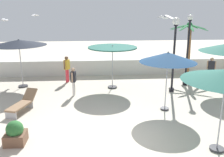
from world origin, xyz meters
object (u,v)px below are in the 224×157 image
object	(u,v)px
lamp_post_1	(188,47)
seagull_1	(5,20)
guest_2	(73,79)
lamp_post_0	(175,43)
seagull_2	(165,17)
seagull_0	(35,15)
patio_umbrella_0	(19,43)
lounge_chair_1	(22,103)
guest_1	(67,67)
guest_0	(211,67)
palm_tree_0	(189,40)
patio_umbrella_1	(168,57)
planter	(15,133)
patio_umbrella_4	(112,50)

from	to	relation	value
lamp_post_1	seagull_1	xyz separation A→B (m)	(-10.34, -0.35, 1.60)
guest_2	seagull_1	world-z (taller)	seagull_1
lamp_post_0	seagull_2	size ratio (longest dim) A/B	4.12
seagull_0	patio_umbrella_0	bearing A→B (deg)	-95.50
guest_2	lounge_chair_1	bearing A→B (deg)	-138.31
guest_1	guest_0	bearing A→B (deg)	-4.34
lamp_post_1	lounge_chair_1	size ratio (longest dim) A/B	2.16
guest_1	seagull_1	bearing A→B (deg)	-153.91
lamp_post_0	seagull_1	xyz separation A→B (m)	(-9.13, 0.79, 1.22)
guest_2	seagull_1	size ratio (longest dim) A/B	1.19
seagull_0	lamp_post_1	bearing A→B (deg)	-20.84
patio_umbrella_0	seagull_0	world-z (taller)	seagull_0
lamp_post_0	patio_umbrella_0	bearing A→B (deg)	170.30
palm_tree_0	guest_0	size ratio (longest dim) A/B	2.28
guest_2	seagull_2	bearing A→B (deg)	-39.55
lamp_post_0	palm_tree_0	bearing A→B (deg)	57.28
lounge_chair_1	guest_2	distance (m)	3.01
patio_umbrella_1	lamp_post_1	world-z (taller)	lamp_post_1
lounge_chair_1	palm_tree_0	bearing A→B (deg)	28.86
guest_0	guest_2	size ratio (longest dim) A/B	1.05
palm_tree_0	seagull_0	distance (m)	10.67
seagull_2	patio_umbrella_1	bearing A→B (deg)	61.66
seagull_0	seagull_1	size ratio (longest dim) A/B	0.77
guest_0	planter	distance (m)	12.25
patio_umbrella_1	guest_0	size ratio (longest dim) A/B	1.70
patio_umbrella_0	palm_tree_0	xyz separation A→B (m)	(10.74, 1.61, -0.11)
lounge_chair_1	guest_0	distance (m)	11.42
patio_umbrella_4	palm_tree_0	size ratio (longest dim) A/B	0.76
patio_umbrella_4	lounge_chair_1	bearing A→B (deg)	-144.38
patio_umbrella_1	lounge_chair_1	bearing A→B (deg)	177.22
patio_umbrella_0	guest_2	bearing A→B (deg)	-29.23
seagull_1	seagull_2	size ratio (longest dim) A/B	1.31
patio_umbrella_1	seagull_0	size ratio (longest dim) A/B	2.72
patio_umbrella_1	patio_umbrella_0	bearing A→B (deg)	151.82
palm_tree_0	guest_2	xyz separation A→B (m)	(-7.53, -3.40, -1.62)
patio_umbrella_4	seagull_2	bearing A→B (deg)	-68.91
patio_umbrella_0	lamp_post_1	bearing A→B (deg)	-2.04
patio_umbrella_0	patio_umbrella_4	xyz separation A→B (m)	(5.40, -0.60, -0.36)
patio_umbrella_0	patio_umbrella_1	xyz separation A→B (m)	(7.62, -4.08, -0.17)
guest_0	seagull_1	world-z (taller)	seagull_1
patio_umbrella_0	palm_tree_0	bearing A→B (deg)	8.53
seagull_0	seagull_2	world-z (taller)	seagull_2
seagull_1	planter	world-z (taller)	seagull_1
lamp_post_0	planter	xyz separation A→B (m)	(-7.22, -5.17, -2.38)
guest_2	planter	bearing A→B (deg)	-109.01
patio_umbrella_1	guest_1	world-z (taller)	patio_umbrella_1
guest_0	lamp_post_1	bearing A→B (deg)	-166.71
planter	lounge_chair_1	bearing A→B (deg)	100.34
seagull_0	seagull_1	xyz separation A→B (m)	(-0.71, -4.01, -0.15)
guest_2	seagull_2	xyz separation A→B (m)	(3.91, -3.23, 3.34)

